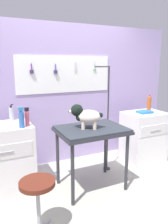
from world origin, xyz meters
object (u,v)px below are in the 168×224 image
cabinet_right (143,136)px  stool (38,191)px  grooming_table (91,134)px  grooming_arm (107,123)px  dog (85,116)px  soda_bottle (149,103)px  detangler_spray (27,118)px  counter_left (2,159)px

cabinet_right → stool: (-2.09, -0.94, 0.05)m
grooming_table → grooming_arm: (0.46, 0.35, 0.01)m
grooming_arm → stool: bearing=-145.6°
dog → soda_bottle: 1.53m
stool → cabinet_right: bearing=24.3°
stool → dog: bearing=35.9°
detangler_spray → counter_left: bearing=156.3°
detangler_spray → soda_bottle: bearing=5.1°
cabinet_right → counter_left: bearing=179.2°
grooming_table → soda_bottle: 1.47m
counter_left → dog: bearing=-22.0°
grooming_arm → cabinet_right: 0.84m
stool → detangler_spray: bearing=83.6°
dog → counter_left: 1.23m
grooming_table → stool: size_ratio=1.53×
grooming_arm → soda_bottle: (0.91, 0.12, 0.22)m
grooming_arm → dog: bearing=-147.8°
grooming_table → stool: (-0.86, -0.55, -0.28)m
stool → detangler_spray: 0.98m
grooming_table → dog: bearing=173.4°
counter_left → cabinet_right: 2.32m
grooming_arm → counter_left: grooming_arm is taller
grooming_table → counter_left: size_ratio=0.99×
grooming_table → detangler_spray: (-0.77, 0.28, 0.24)m
counter_left → cabinet_right: bearing=-0.8°
cabinet_right → dog: bearing=-163.9°
cabinet_right → grooming_arm: bearing=-177.2°
grooming_table → dog: (-0.09, 0.01, 0.26)m
soda_bottle → detangler_spray: bearing=-174.9°
grooming_table → stool: bearing=-147.4°
dog → soda_bottle: bearing=17.4°
grooming_arm → dog: (-0.54, -0.34, 0.25)m
grooming_arm → stool: size_ratio=2.81×
stool → grooming_table: bearing=32.6°
cabinet_right → soda_bottle: bearing=27.9°
grooming_table → soda_bottle: soda_bottle is taller
dog → stool: 1.10m
grooming_table → stool: grooming_table is taller
cabinet_right → detangler_spray: bearing=-176.8°
cabinet_right → stool: cabinet_right is taller
soda_bottle → cabinet_right: bearing=-152.1°
grooming_table → soda_bottle: bearing=18.8°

